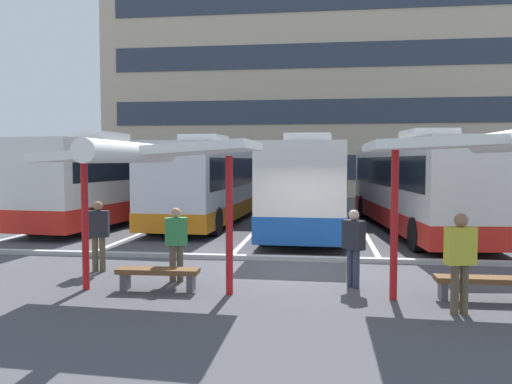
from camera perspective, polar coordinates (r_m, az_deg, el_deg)
The scene contains 20 objects.
ground_plane at distance 12.63m, azimuth 4.95°, elevation -8.53°, with size 160.00×160.00×0.00m, color #47474C.
terminal_building at distance 44.90m, azimuth 6.83°, elevation 12.73°, with size 32.26×13.26×22.52m.
coach_bus_0 at distance 23.05m, azimuth -14.67°, elevation 1.12°, with size 3.56×12.07×3.73m.
coach_bus_1 at distance 22.54m, azimuth -4.60°, elevation 1.09°, with size 3.13×11.91×3.63m.
coach_bus_2 at distance 19.88m, azimuth 6.00°, elevation 0.57°, with size 3.01×11.27×3.54m.
coach_bus_3 at distance 20.23m, azimuth 16.90°, elevation 0.72°, with size 3.62×12.41×3.66m.
lane_stripe_0 at distance 23.89m, azimuth -18.91°, elevation -3.04°, with size 0.16×14.00×0.01m, color white.
lane_stripe_1 at distance 22.41m, azimuth -9.65°, elevation -3.32°, with size 0.16×14.00×0.01m, color white.
lane_stripe_2 at distance 21.58m, azimuth 0.62°, elevation -3.53°, with size 0.16×14.00×0.01m, color white.
lane_stripe_3 at distance 21.49m, azimuth 11.34°, elevation -3.62°, with size 0.16×14.00×0.01m, color white.
lane_stripe_4 at distance 22.13m, azimuth 21.78°, elevation -3.60°, with size 0.16×14.00×0.01m, color white.
waiting_shelter_0 at distance 10.25m, azimuth -11.39°, elevation 3.91°, with size 3.96×4.42×2.99m.
bench_0 at distance 10.83m, azimuth -10.63°, elevation -8.78°, with size 1.67×0.47×0.45m.
waiting_shelter_1 at distance 10.16m, azimuth 24.64°, elevation 4.70°, with size 4.37×5.01×3.13m.
bench_1 at distance 10.78m, azimuth 23.67°, elevation -9.05°, with size 1.81×0.43×0.45m.
platform_kerb at distance 13.81m, azimuth 5.17°, elevation -7.25°, with size 44.00×0.24×0.12m, color #ADADA8.
waiting_passenger_0 at distance 10.98m, azimuth 10.57°, elevation -5.50°, with size 0.48×0.49×1.61m.
waiting_passenger_1 at distance 11.45m, azimuth -8.69°, elevation -5.13°, with size 0.51×0.38×1.60m.
waiting_passenger_2 at distance 12.87m, azimuth -16.78°, elevation -4.09°, with size 0.52×0.32×1.67m.
waiting_passenger_3 at distance 9.58m, azimuth 21.35°, elevation -6.48°, with size 0.54×0.36×1.73m.
Camera 1 is at (0.51, -12.35, 2.61)m, focal length 36.74 mm.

